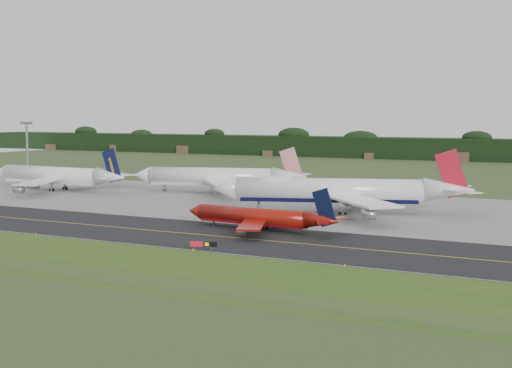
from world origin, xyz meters
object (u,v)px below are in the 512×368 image
object	(u,v)px
jet_navy_gold	(58,176)
floodlight_mast	(27,142)
jet_star_tail	(219,177)
taxiway_sign	(203,244)
jet_ba_747	(338,191)
jet_red_737	(260,217)

from	to	relation	value
jet_navy_gold	floodlight_mast	distance (m)	20.55
jet_star_tail	taxiway_sign	world-z (taller)	jet_star_tail
jet_star_tail	floodlight_mast	world-z (taller)	floodlight_mast
jet_ba_747	jet_navy_gold	size ratio (longest dim) A/B	1.13
jet_red_737	taxiway_sign	distance (m)	26.13
jet_red_737	jet_navy_gold	bearing A→B (deg)	156.34
jet_star_tail	taxiway_sign	size ratio (longest dim) A/B	11.61
jet_ba_747	floodlight_mast	distance (m)	120.29
jet_star_tail	taxiway_sign	xyz separation A→B (m)	(46.68, -86.68, -3.83)
jet_star_tail	taxiway_sign	bearing A→B (deg)	-61.70
floodlight_mast	taxiway_sign	size ratio (longest dim) A/B	4.68
jet_ba_747	jet_star_tail	world-z (taller)	jet_ba_747
jet_red_737	taxiway_sign	xyz separation A→B (m)	(1.35, -26.04, -1.62)
jet_red_737	floodlight_mast	world-z (taller)	floodlight_mast
jet_navy_gold	jet_red_737	bearing A→B (deg)	-23.66
jet_red_737	floodlight_mast	distance (m)	123.58
jet_navy_gold	jet_star_tail	size ratio (longest dim) A/B	1.01
taxiway_sign	jet_ba_747	bearing A→B (deg)	86.21
jet_ba_747	floodlight_mast	world-z (taller)	floodlight_mast
jet_ba_747	floodlight_mast	bearing A→B (deg)	174.00
jet_ba_747	floodlight_mast	size ratio (longest dim) A/B	2.84
jet_red_737	jet_navy_gold	distance (m)	105.75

